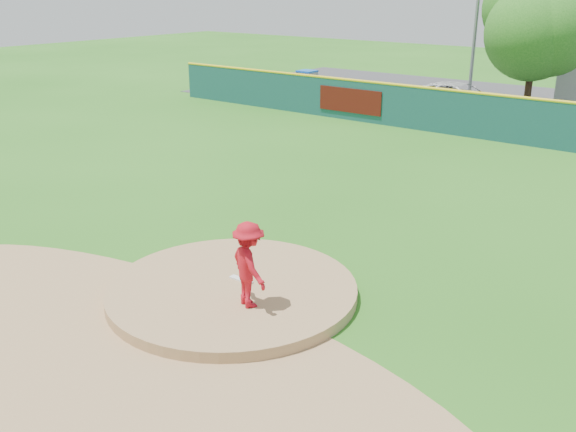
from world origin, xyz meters
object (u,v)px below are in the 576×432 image
Objects in this scene: pitcher at (249,265)px; deciduous_tree at (536,25)px; playground_slide at (306,83)px; van at (458,98)px.

deciduous_tree reaches higher than pitcher.
deciduous_tree is at bearing 11.40° from playground_slide.
pitcher is 25.84m from deciduous_tree.
pitcher reaches higher than playground_slide.
van is 5.15m from deciduous_tree.
playground_slide is at bearing -168.60° from deciduous_tree.
pitcher is 24.28m from van.
pitcher is at bearing -56.02° from playground_slide.
pitcher is at bearing -83.49° from deciduous_tree.
van reaches higher than playground_slide.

